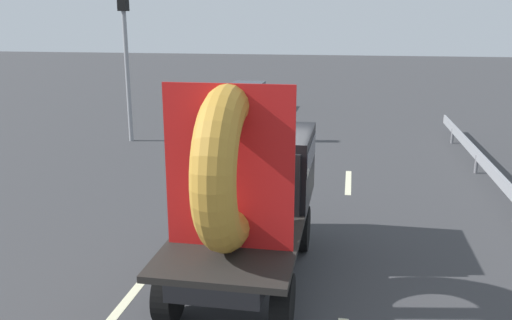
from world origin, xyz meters
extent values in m
plane|color=#38383A|center=(0.00, 0.00, 0.00)|extent=(120.00, 120.00, 0.00)
cylinder|color=black|center=(-0.52, 0.39, 0.44)|extent=(0.28, 0.88, 0.88)
cylinder|color=black|center=(1.18, 0.39, 0.44)|extent=(0.28, 0.88, 0.88)
cylinder|color=black|center=(-0.52, -2.49, 0.44)|extent=(0.28, 0.88, 0.88)
cylinder|color=black|center=(1.18, -2.49, 0.44)|extent=(0.28, 0.88, 0.88)
cube|color=black|center=(0.33, -0.92, 0.87)|extent=(1.30, 4.71, 0.25)
cube|color=black|center=(0.33, 0.39, 1.67)|extent=(2.00, 2.10, 1.35)
cube|color=black|center=(0.33, 0.34, 1.97)|extent=(2.02, 2.00, 0.44)
cube|color=black|center=(0.33, -1.97, 1.04)|extent=(2.00, 2.61, 0.10)
cube|color=black|center=(0.33, -0.71, 1.64)|extent=(1.80, 0.08, 1.10)
torus|color=#B7842D|center=(0.33, -2.12, 2.31)|extent=(0.61, 2.43, 2.43)
cube|color=red|center=(0.33, -2.12, 2.31)|extent=(1.90, 0.03, 2.43)
cylinder|color=black|center=(-3.86, 18.06, 0.31)|extent=(0.21, 0.61, 0.61)
cylinder|color=black|center=(-2.36, 18.06, 0.31)|extent=(0.21, 0.61, 0.61)
cylinder|color=black|center=(-3.86, 15.48, 0.31)|extent=(0.21, 0.61, 0.61)
cylinder|color=black|center=(-2.36, 15.48, 0.31)|extent=(0.21, 0.61, 0.61)
cube|color=#33723F|center=(-3.11, 16.77, 0.57)|extent=(1.73, 4.03, 0.53)
cube|color=black|center=(-3.11, 16.67, 1.08)|extent=(1.56, 2.26, 0.48)
cylinder|color=gray|center=(-5.97, 8.89, 2.33)|extent=(0.16, 0.16, 4.67)
cube|color=gray|center=(5.73, 4.63, 0.55)|extent=(0.06, 15.84, 0.32)
cylinder|color=slate|center=(5.73, 6.61, 0.28)|extent=(0.10, 0.10, 0.55)
cylinder|color=slate|center=(5.73, 10.57, 0.28)|extent=(0.10, 0.10, 0.55)
cube|color=beige|center=(-1.39, -2.62, 0.00)|extent=(0.16, 2.75, 0.01)
cube|color=beige|center=(-1.39, 5.29, 0.00)|extent=(0.16, 2.88, 0.01)
cube|color=beige|center=(2.06, 5.03, 0.00)|extent=(0.16, 2.26, 0.01)
camera|label=1|loc=(2.00, -9.22, 4.37)|focal=37.07mm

